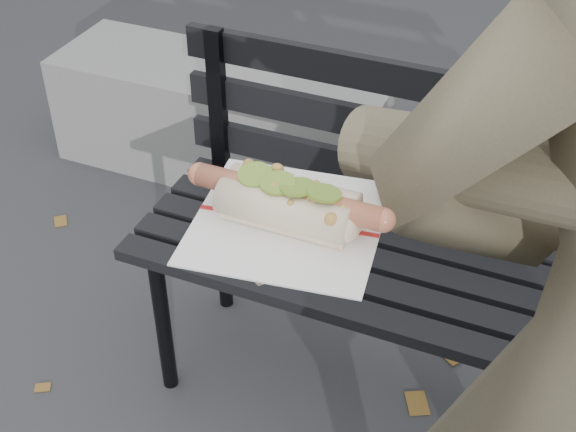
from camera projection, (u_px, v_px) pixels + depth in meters
name	position (u px, v px, depth m)	size (l,w,h in m)	color
park_bench	(454.00, 243.00, 1.83)	(1.50, 0.44, 0.88)	black
concrete_block	(222.00, 119.00, 2.89)	(1.20, 0.40, 0.40)	slate
held_hotdog	(495.00, 192.00, 0.80)	(0.62, 0.32, 0.20)	brown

